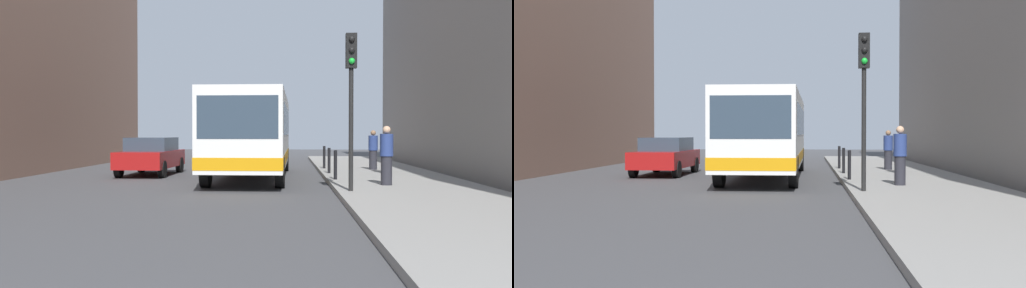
# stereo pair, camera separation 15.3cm
# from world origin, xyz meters

# --- Properties ---
(ground_plane) EXTENTS (80.00, 80.00, 0.00)m
(ground_plane) POSITION_xyz_m (0.00, 0.00, 0.00)
(ground_plane) COLOR #424244
(sidewalk) EXTENTS (4.40, 40.00, 0.15)m
(sidewalk) POSITION_xyz_m (5.40, 0.00, 0.07)
(sidewalk) COLOR gray
(sidewalk) RESTS_ON ground
(bus) EXTENTS (2.69, 11.06, 3.00)m
(bus) POSITION_xyz_m (0.60, 3.70, 1.73)
(bus) COLOR white
(bus) RESTS_ON ground
(car_beside_bus) EXTENTS (1.95, 4.45, 1.48)m
(car_beside_bus) POSITION_xyz_m (-3.49, 4.86, 0.78)
(car_beside_bus) COLOR maroon
(car_beside_bus) RESTS_ON ground
(traffic_light) EXTENTS (0.28, 0.33, 4.10)m
(traffic_light) POSITION_xyz_m (3.55, -2.57, 3.01)
(traffic_light) COLOR black
(traffic_light) RESTS_ON sidewalk
(bollard_near) EXTENTS (0.11, 0.11, 0.95)m
(bollard_near) POSITION_xyz_m (3.45, 1.16, 0.62)
(bollard_near) COLOR black
(bollard_near) RESTS_ON sidewalk
(bollard_mid) EXTENTS (0.11, 0.11, 0.95)m
(bollard_mid) POSITION_xyz_m (3.45, 4.09, 0.62)
(bollard_mid) COLOR black
(bollard_mid) RESTS_ON sidewalk
(bollard_far) EXTENTS (0.11, 0.11, 0.95)m
(bollard_far) POSITION_xyz_m (3.45, 7.03, 0.62)
(bollard_far) COLOR black
(bollard_far) RESTS_ON sidewalk
(pedestrian_near_signal) EXTENTS (0.38, 0.38, 1.72)m
(pedestrian_near_signal) POSITION_xyz_m (4.77, -0.79, 1.01)
(pedestrian_near_signal) COLOR #26262D
(pedestrian_near_signal) RESTS_ON sidewalk
(pedestrian_mid_sidewalk) EXTENTS (0.38, 0.38, 1.71)m
(pedestrian_mid_sidewalk) POSITION_xyz_m (5.57, 4.18, 1.00)
(pedestrian_mid_sidewalk) COLOR #26262D
(pedestrian_mid_sidewalk) RESTS_ON sidewalk
(pedestrian_far_sidewalk) EXTENTS (0.38, 0.38, 1.62)m
(pedestrian_far_sidewalk) POSITION_xyz_m (5.41, 6.27, 0.96)
(pedestrian_far_sidewalk) COLOR #26262D
(pedestrian_far_sidewalk) RESTS_ON sidewalk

